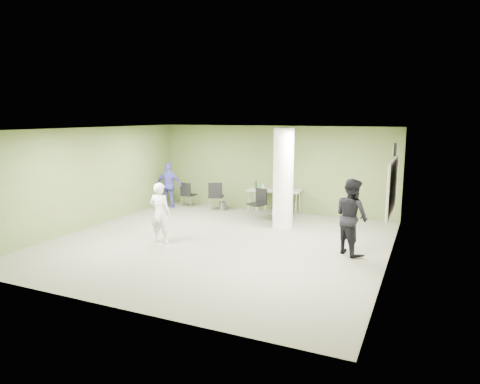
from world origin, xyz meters
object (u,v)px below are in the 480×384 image
at_px(woman_white, 160,213).
at_px(man_blue, 169,185).
at_px(chair_back_left, 188,193).
at_px(folding_table, 274,191).
at_px(man_black, 352,217).

distance_m(woman_white, man_blue, 4.12).
xyz_separation_m(chair_back_left, woman_white, (1.55, -3.87, 0.25)).
bearing_deg(man_blue, woman_white, 105.22).
height_order(folding_table, chair_back_left, folding_table).
bearing_deg(folding_table, woman_white, -115.89).
relative_size(folding_table, man_blue, 1.13).
bearing_deg(man_black, folding_table, -3.48).
bearing_deg(chair_back_left, man_blue, 34.65).
xyz_separation_m(folding_table, woman_white, (-1.52, -4.09, 0.00)).
bearing_deg(man_blue, chair_back_left, -164.75).
bearing_deg(man_blue, man_black, 143.71).
xyz_separation_m(woman_white, man_black, (4.47, 1.02, 0.12)).
height_order(folding_table, woman_white, woman_white).
height_order(chair_back_left, man_blue, man_blue).
relative_size(chair_back_left, man_blue, 0.56).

